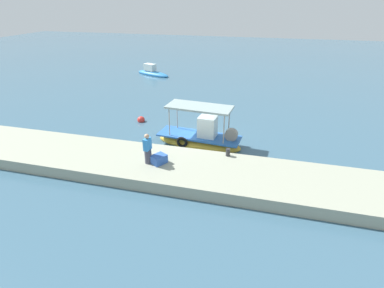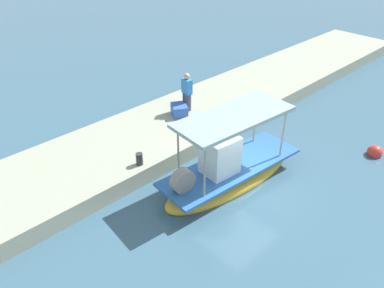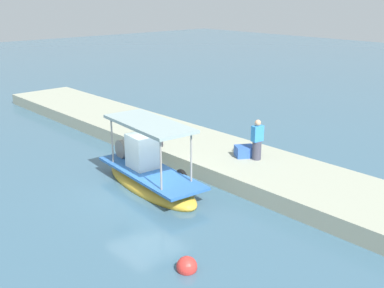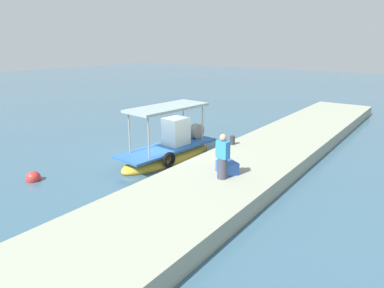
{
  "view_description": "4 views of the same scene",
  "coord_description": "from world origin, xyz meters",
  "px_view_note": "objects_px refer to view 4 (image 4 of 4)",
  "views": [
    {
      "loc": [
        4.15,
        -17.55,
        8.71
      ],
      "look_at": [
        0.3,
        -2.9,
        1.28
      ],
      "focal_mm": 28.04,
      "sensor_mm": 36.0,
      "label": 1
    },
    {
      "loc": [
        8.63,
        6.58,
        8.43
      ],
      "look_at": [
        0.29,
        -2.07,
        0.84
      ],
      "focal_mm": 36.08,
      "sensor_mm": 36.0,
      "label": 2
    },
    {
      "loc": [
        -13.77,
        10.02,
        7.31
      ],
      "look_at": [
        0.13,
        -2.54,
        1.29
      ],
      "focal_mm": 44.53,
      "sensor_mm": 36.0,
      "label": 3
    },
    {
      "loc": [
        -11.81,
        -10.53,
        5.48
      ],
      "look_at": [
        -0.54,
        -2.22,
        1.29
      ],
      "focal_mm": 31.7,
      "sensor_mm": 36.0,
      "label": 4
    }
  ],
  "objects_px": {
    "marker_buoy": "(33,178)",
    "cargo_crate": "(227,167)",
    "fisherman_near_bollard": "(223,159)",
    "mooring_bollard": "(233,140)",
    "main_fishing_boat": "(170,150)"
  },
  "relations": [
    {
      "from": "mooring_bollard",
      "to": "main_fishing_boat",
      "type": "bearing_deg",
      "value": 133.15
    },
    {
      "from": "main_fishing_boat",
      "to": "mooring_bollard",
      "type": "relative_size",
      "value": 13.05
    },
    {
      "from": "cargo_crate",
      "to": "main_fishing_boat",
      "type": "bearing_deg",
      "value": 71.42
    },
    {
      "from": "main_fishing_boat",
      "to": "cargo_crate",
      "type": "bearing_deg",
      "value": -108.58
    },
    {
      "from": "main_fishing_boat",
      "to": "marker_buoy",
      "type": "bearing_deg",
      "value": 152.4
    },
    {
      "from": "main_fishing_boat",
      "to": "marker_buoy",
      "type": "height_order",
      "value": "main_fishing_boat"
    },
    {
      "from": "cargo_crate",
      "to": "mooring_bollard",
      "type": "bearing_deg",
      "value": 26.91
    },
    {
      "from": "main_fishing_boat",
      "to": "cargo_crate",
      "type": "xyz_separation_m",
      "value": [
        -1.35,
        -4.03,
        0.4
      ]
    },
    {
      "from": "fisherman_near_bollard",
      "to": "cargo_crate",
      "type": "relative_size",
      "value": 2.2
    },
    {
      "from": "fisherman_near_bollard",
      "to": "cargo_crate",
      "type": "xyz_separation_m",
      "value": [
        0.55,
        0.11,
        -0.54
      ]
    },
    {
      "from": "fisherman_near_bollard",
      "to": "marker_buoy",
      "type": "bearing_deg",
      "value": 116.69
    },
    {
      "from": "main_fishing_boat",
      "to": "marker_buoy",
      "type": "relative_size",
      "value": 9.77
    },
    {
      "from": "fisherman_near_bollard",
      "to": "marker_buoy",
      "type": "height_order",
      "value": "fisherman_near_bollard"
    },
    {
      "from": "main_fishing_boat",
      "to": "marker_buoy",
      "type": "distance_m",
      "value": 6.12
    },
    {
      "from": "marker_buoy",
      "to": "cargo_crate",
      "type": "bearing_deg",
      "value": -59.37
    }
  ]
}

